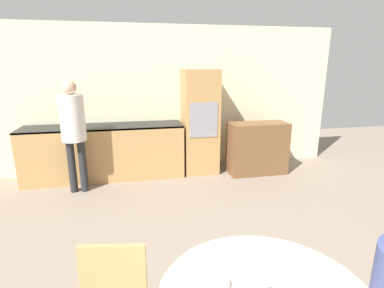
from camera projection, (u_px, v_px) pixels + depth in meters
wall_back at (164, 100)px, 5.46m from camera, size 6.51×0.05×2.60m
kitchen_counter at (105, 151)px, 5.14m from camera, size 2.66×0.60×0.92m
oven_unit at (200, 122)px, 5.36m from camera, size 0.61×0.59×1.84m
sideboard at (257, 148)px, 5.38m from camera, size 1.03×0.45×0.93m
person_standing at (73, 125)px, 4.43m from camera, size 0.36×0.36×1.71m
bowl_near at (217, 284)px, 1.62m from camera, size 0.14×0.14×0.04m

